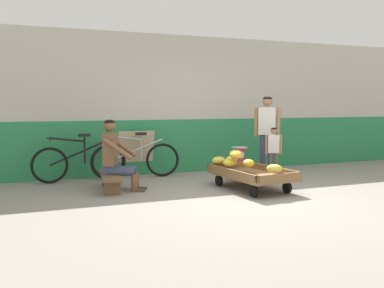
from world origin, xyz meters
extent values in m
plane|color=gray|center=(0.00, 0.00, 0.00)|extent=(80.00, 80.00, 0.00)
cube|color=#287F4C|center=(0.00, 2.91, 0.54)|extent=(16.00, 0.30, 1.08)
cube|color=#B7B2A8|center=(0.00, 2.91, 1.91)|extent=(16.00, 0.30, 1.67)
cube|color=brown|center=(0.34, 0.68, 0.23)|extent=(0.99, 1.52, 0.05)
cube|color=brown|center=(-0.06, 0.64, 0.31)|extent=(0.19, 1.44, 0.10)
cube|color=brown|center=(0.73, 0.73, 0.31)|extent=(0.19, 1.44, 0.10)
cube|color=brown|center=(0.26, 1.38, 0.31)|extent=(0.84, 0.13, 0.10)
cube|color=brown|center=(0.41, -0.01, 0.31)|extent=(0.84, 0.13, 0.10)
cylinder|color=black|center=(-0.03, 1.15, 0.09)|extent=(0.07, 0.18, 0.18)
cylinder|color=black|center=(0.60, 1.22, 0.09)|extent=(0.07, 0.18, 0.18)
cylinder|color=black|center=(0.08, 0.15, 0.09)|extent=(0.07, 0.18, 0.18)
cylinder|color=black|center=(0.70, 0.22, 0.09)|extent=(0.07, 0.18, 0.18)
ellipsoid|color=gold|center=(0.01, 1.23, 0.42)|extent=(0.25, 0.19, 0.13)
ellipsoid|color=gold|center=(0.38, 0.09, 0.42)|extent=(0.27, 0.23, 0.13)
ellipsoid|color=yellow|center=(0.27, 1.27, 0.42)|extent=(0.29, 0.26, 0.13)
ellipsoid|color=gold|center=(0.05, 0.91, 0.42)|extent=(0.26, 0.21, 0.13)
ellipsoid|color=gold|center=(0.31, 0.75, 0.42)|extent=(0.30, 0.29, 0.13)
ellipsoid|color=gold|center=(0.12, 0.83, 0.56)|extent=(0.30, 0.29, 0.13)
ellipsoid|color=gold|center=(0.20, 1.00, 0.56)|extent=(0.27, 0.22, 0.13)
cube|color=brown|center=(-1.81, 1.46, 0.24)|extent=(0.43, 1.13, 0.05)
cube|color=brown|center=(-1.77, 1.84, 0.11)|extent=(0.25, 0.11, 0.22)
cube|color=brown|center=(-1.86, 1.08, 0.11)|extent=(0.25, 0.11, 0.22)
cylinder|color=brown|center=(-1.41, 1.38, 0.14)|extent=(0.10, 0.10, 0.27)
cube|color=#4C3D2D|center=(-1.35, 1.36, 0.02)|extent=(0.24, 0.17, 0.04)
cylinder|color=#38425B|center=(-1.59, 1.46, 0.32)|extent=(0.42, 0.28, 0.13)
cylinder|color=brown|center=(-1.48, 1.22, 0.14)|extent=(0.10, 0.10, 0.27)
cube|color=#4C3D2D|center=(-1.43, 1.19, 0.02)|extent=(0.24, 0.17, 0.04)
cylinder|color=#38425B|center=(-1.66, 1.30, 0.32)|extent=(0.42, 0.28, 0.13)
cube|color=#38425B|center=(-1.81, 1.46, 0.34)|extent=(0.31, 0.35, 0.14)
cube|color=brown|center=(-1.81, 1.46, 0.67)|extent=(0.29, 0.37, 0.52)
cylinder|color=brown|center=(-1.58, 1.58, 0.70)|extent=(0.46, 0.26, 0.36)
cylinder|color=brown|center=(-1.75, 1.21, 0.70)|extent=(0.46, 0.26, 0.36)
sphere|color=brown|center=(-1.81, 1.46, 1.05)|extent=(0.19, 0.19, 0.19)
ellipsoid|color=black|center=(-1.81, 1.46, 1.10)|extent=(0.17, 0.17, 0.09)
cube|color=red|center=(0.64, 1.68, 0.15)|extent=(0.36, 0.28, 0.30)
cylinder|color=#28282D|center=(0.64, 1.68, 0.32)|extent=(0.20, 0.20, 0.03)
cube|color=#C6384C|center=(0.64, 1.68, 0.45)|extent=(0.16, 0.10, 0.24)
cylinder|color=white|center=(0.64, 1.62, 0.45)|extent=(0.13, 0.01, 0.13)
cylinder|color=#B2B5BA|center=(0.64, 1.68, 0.58)|extent=(0.30, 0.30, 0.01)
torus|color=black|center=(-2.69, 2.43, 0.32)|extent=(0.64, 0.09, 0.64)
torus|color=black|center=(-1.67, 2.49, 0.32)|extent=(0.64, 0.09, 0.64)
cylinder|color=black|center=(-2.18, 2.46, 0.52)|extent=(1.03, 0.10, 0.43)
cylinder|color=black|center=(-2.08, 2.47, 0.56)|extent=(0.04, 0.04, 0.48)
cylinder|color=black|center=(-2.38, 2.45, 0.76)|extent=(0.62, 0.07, 0.12)
cube|color=black|center=(-2.08, 2.47, 0.83)|extent=(0.21, 0.11, 0.05)
cylinder|color=black|center=(-2.69, 2.43, 0.78)|extent=(0.06, 0.48, 0.03)
torus|color=black|center=(-1.65, 2.52, 0.32)|extent=(0.64, 0.12, 0.64)
torus|color=black|center=(-0.63, 2.41, 0.32)|extent=(0.64, 0.12, 0.64)
cylinder|color=#9EA0A5|center=(-1.14, 2.47, 0.52)|extent=(1.03, 0.15, 0.43)
cylinder|color=#9EA0A5|center=(-1.04, 2.46, 0.56)|extent=(0.04, 0.04, 0.48)
cylinder|color=#9EA0A5|center=(-1.34, 2.49, 0.76)|extent=(0.61, 0.10, 0.12)
cube|color=black|center=(-1.04, 2.46, 0.83)|extent=(0.21, 0.12, 0.05)
cylinder|color=black|center=(-1.65, 2.52, 0.78)|extent=(0.08, 0.48, 0.03)
cube|color=#C6B289|center=(-1.08, 2.72, 0.43)|extent=(0.70, 0.26, 0.88)
cylinder|color=#38425B|center=(1.33, 1.70, 0.40)|extent=(0.10, 0.10, 0.80)
cylinder|color=#38425B|center=(1.20, 1.80, 0.40)|extent=(0.10, 0.10, 0.80)
cube|color=silver|center=(1.26, 1.75, 1.06)|extent=(0.38, 0.35, 0.52)
cylinder|color=#9E704C|center=(1.43, 1.63, 1.04)|extent=(0.07, 0.07, 0.56)
cylinder|color=#9E704C|center=(1.09, 1.87, 1.04)|extent=(0.07, 0.07, 0.56)
sphere|color=#9E704C|center=(1.26, 1.75, 1.44)|extent=(0.19, 0.19, 0.19)
ellipsoid|color=black|center=(1.26, 1.75, 1.49)|extent=(0.17, 0.17, 0.09)
cylinder|color=brown|center=(1.19, 1.31, 0.25)|extent=(0.06, 0.06, 0.50)
cylinder|color=brown|center=(1.10, 1.35, 0.25)|extent=(0.06, 0.06, 0.50)
cube|color=silver|center=(1.15, 1.33, 0.66)|extent=(0.23, 0.20, 0.32)
cylinder|color=#9E704C|center=(1.26, 1.27, 0.65)|extent=(0.04, 0.04, 0.35)
cylinder|color=#9E704C|center=(1.03, 1.38, 0.65)|extent=(0.04, 0.04, 0.35)
sphere|color=#9E704C|center=(1.15, 1.33, 0.90)|extent=(0.12, 0.12, 0.12)
ellipsoid|color=black|center=(1.15, 1.33, 0.93)|extent=(0.11, 0.11, 0.05)
cube|color=#D13D4C|center=(0.82, 1.21, 0.12)|extent=(0.18, 0.12, 0.24)
camera|label=1|loc=(-3.09, -5.37, 1.39)|focal=40.18mm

